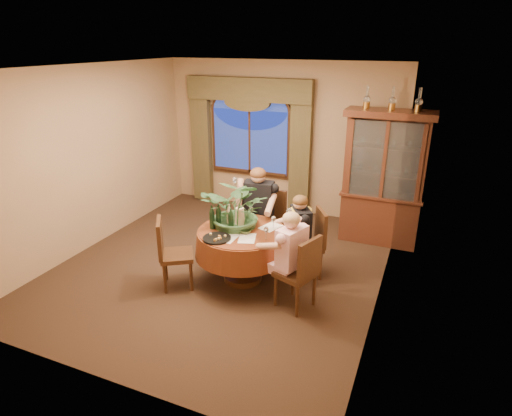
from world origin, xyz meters
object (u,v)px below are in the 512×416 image
at_px(wine_bottle_3, 229,216).
at_px(wine_bottle_4, 231,220).
at_px(stoneware_vase, 240,217).
at_px(wine_bottle_2, 228,211).
at_px(person_pink, 291,259).
at_px(chair_back_right, 306,244).
at_px(wine_bottle_0, 219,216).
at_px(person_scarf, 300,236).
at_px(oil_lamp_center, 393,98).
at_px(person_back, 258,212).
at_px(oil_lamp_right, 419,100).
at_px(chair_right, 296,272).
at_px(chair_back, 268,223).
at_px(china_cabinet, 383,179).
at_px(centerpiece_plant, 238,184).
at_px(chair_front_left, 177,253).
at_px(oil_lamp_left, 367,97).
at_px(dining_table, 243,255).
at_px(wine_bottle_1, 212,217).
at_px(olive_bowl, 245,231).

xyz_separation_m(wine_bottle_3, wine_bottle_4, (0.09, -0.12, 0.00)).
bearing_deg(stoneware_vase, wine_bottle_2, 155.90).
relative_size(person_pink, wine_bottle_3, 3.75).
bearing_deg(wine_bottle_4, chair_back_right, 32.19).
height_order(wine_bottle_0, wine_bottle_4, same).
distance_m(person_pink, wine_bottle_0, 1.18).
height_order(person_scarf, wine_bottle_4, person_scarf).
height_order(oil_lamp_center, person_back, oil_lamp_center).
xyz_separation_m(oil_lamp_right, chair_right, (-1.06, -2.32, -1.83)).
bearing_deg(person_scarf, chair_back, 20.84).
bearing_deg(person_pink, china_cabinet, 1.37).
relative_size(stoneware_vase, centerpiece_plant, 0.27).
bearing_deg(china_cabinet, chair_front_left, -132.80).
distance_m(oil_lamp_right, chair_front_left, 4.07).
bearing_deg(wine_bottle_0, oil_lamp_left, 53.55).
relative_size(china_cabinet, chair_right, 2.23).
xyz_separation_m(dining_table, chair_front_left, (-0.74, -0.47, 0.10)).
bearing_deg(wine_bottle_3, oil_lamp_right, 42.81).
relative_size(oil_lamp_left, person_pink, 0.27).
distance_m(china_cabinet, chair_front_left, 3.42).
relative_size(oil_lamp_left, person_scarf, 0.28).
height_order(oil_lamp_center, oil_lamp_right, same).
relative_size(oil_lamp_right, chair_right, 0.35).
distance_m(china_cabinet, wine_bottle_3, 2.64).
relative_size(chair_front_left, wine_bottle_1, 2.91).
distance_m(centerpiece_plant, wine_bottle_4, 0.49).
bearing_deg(olive_bowl, oil_lamp_center, 54.53).
xyz_separation_m(chair_back, person_pink, (0.77, -1.21, 0.14)).
bearing_deg(wine_bottle_3, wine_bottle_0, -150.97).
height_order(centerpiece_plant, wine_bottle_3, centerpiece_plant).
xyz_separation_m(person_back, stoneware_vase, (0.02, -0.71, 0.19)).
xyz_separation_m(oil_lamp_center, chair_right, (-0.69, -2.32, -1.83)).
relative_size(person_pink, wine_bottle_0, 3.75).
relative_size(olive_bowl, wine_bottle_1, 0.45).
bearing_deg(person_back, chair_back, -141.14).
distance_m(dining_table, oil_lamp_right, 3.38).
distance_m(oil_lamp_left, olive_bowl, 2.80).
relative_size(person_pink, centerpiece_plant, 1.19).
relative_size(chair_back_right, wine_bottle_0, 2.91).
relative_size(person_back, centerpiece_plant, 1.34).
xyz_separation_m(oil_lamp_right, person_scarf, (-1.24, -1.58, -1.71)).
distance_m(chair_right, person_back, 1.49).
distance_m(oil_lamp_right, wine_bottle_3, 3.22).
xyz_separation_m(chair_front_left, wine_bottle_1, (0.35, 0.37, 0.44)).
distance_m(person_pink, olive_bowl, 0.76).
distance_m(chair_back_right, wine_bottle_4, 1.13).
xyz_separation_m(china_cabinet, oil_lamp_right, (0.37, 0.00, 1.24)).
bearing_deg(wine_bottle_4, chair_right, -12.99).
relative_size(oil_lamp_left, chair_back, 0.35).
distance_m(chair_back_right, chair_back, 0.88).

